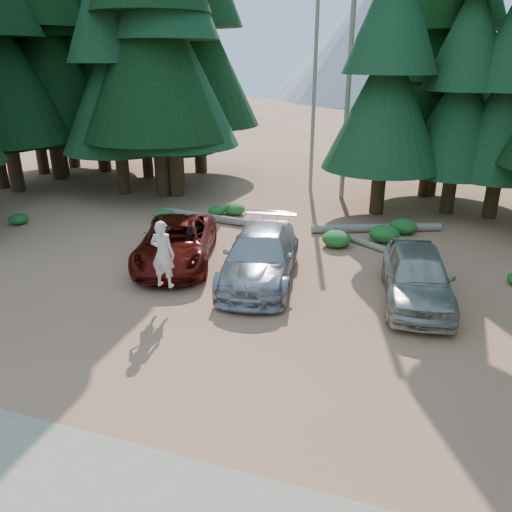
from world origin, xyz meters
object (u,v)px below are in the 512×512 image
object	(u,v)px
silver_minivan_center	(260,256)
silver_minivan_right	(417,276)
log_right	(376,228)
frisbee_player	(163,254)
red_pickup	(176,242)
log_left	(207,217)
log_mid	(359,241)

from	to	relation	value
silver_minivan_center	silver_minivan_right	bearing A→B (deg)	-10.18
silver_minivan_center	log_right	xyz separation A→B (m)	(3.17, 6.12, -0.63)
silver_minivan_center	frisbee_player	xyz separation A→B (m)	(-2.06, -2.73, 0.83)
silver_minivan_right	red_pickup	bearing A→B (deg)	169.28
log_left	log_mid	bearing A→B (deg)	0.17
frisbee_player	log_mid	size ratio (longest dim) A/B	0.67
log_left	frisbee_player	bearing A→B (deg)	-67.20
red_pickup	log_right	world-z (taller)	red_pickup
silver_minivan_center	log_mid	world-z (taller)	silver_minivan_center
silver_minivan_center	log_left	world-z (taller)	silver_minivan_center
red_pickup	frisbee_player	xyz separation A→B (m)	(1.24, -3.16, 0.88)
silver_minivan_right	log_left	xyz separation A→B (m)	(-9.19, 5.34, -0.65)
red_pickup	silver_minivan_center	size ratio (longest dim) A/B	0.97
frisbee_player	log_mid	xyz separation A→B (m)	(4.73, 7.11, -1.52)
silver_minivan_right	frisbee_player	bearing A→B (deg)	-166.42
red_pickup	log_right	xyz separation A→B (m)	(6.47, 5.69, -0.58)
frisbee_player	log_left	xyz separation A→B (m)	(-2.19, 8.01, -1.47)
silver_minivan_center	log_right	distance (m)	6.92
log_left	log_right	bearing A→B (deg)	13.99
silver_minivan_right	log_mid	xyz separation A→B (m)	(-2.27, 4.44, -0.69)
log_left	log_right	distance (m)	7.46
frisbee_player	log_mid	world-z (taller)	frisbee_player
red_pickup	log_mid	world-z (taller)	red_pickup
log_mid	log_right	distance (m)	1.81
log_mid	log_right	bearing A→B (deg)	105.44
silver_minivan_right	log_mid	bearing A→B (deg)	109.77
red_pickup	log_right	distance (m)	8.63
silver_minivan_center	log_right	bearing A→B (deg)	53.11
silver_minivan_right	log_left	bearing A→B (deg)	142.55
frisbee_player	log_right	bearing A→B (deg)	-120.32
silver_minivan_center	log_left	bearing A→B (deg)	119.33
log_mid	log_right	xyz separation A→B (m)	(0.50, 1.73, 0.05)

